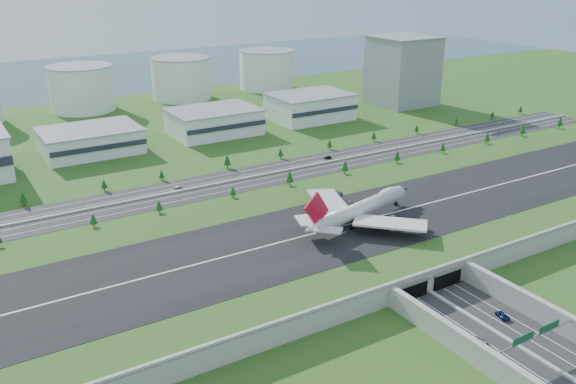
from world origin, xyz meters
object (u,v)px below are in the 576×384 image
car_0 (482,340)px  car_5 (328,157)px  office_tower (402,71)px  car_2 (502,315)px  boeing_747 (361,209)px  car_6 (494,133)px  car_7 (178,187)px

car_0 → car_5: size_ratio=0.93×
office_tower → car_2: (-190.65, -270.35, -26.56)m
boeing_747 → car_2: boeing_747 is taller
car_2 → car_5: bearing=-91.2°
boeing_747 → car_6: bearing=11.5°
car_0 → car_7: (-30.41, 182.07, -0.09)m
office_tower → car_6: size_ratio=9.01×
office_tower → car_6: (-9.75, -109.28, -26.53)m
car_2 → car_7: size_ratio=1.26×
car_5 → car_7: size_ratio=1.04×
car_6 → car_5: bearing=90.5°
car_5 → car_6: bearing=95.6°
office_tower → car_0: 346.93m
car_6 → car_7: car_6 is taller
car_2 → car_7: 181.97m
car_5 → car_6: 131.50m
boeing_747 → car_6: size_ratio=11.17×
office_tower → car_6: 112.88m
office_tower → car_5: office_tower is taller
boeing_747 → car_2: (2.81, -75.66, -13.13)m
office_tower → car_5: 171.02m
car_2 → car_7: bearing=-60.2°
office_tower → car_0: office_tower is taller
car_5 → car_7: 97.61m
car_7 → car_5: bearing=105.5°
car_6 → car_7: size_ratio=1.30×
car_0 → car_5: car_5 is taller
boeing_747 → office_tower: bearing=31.8°
car_6 → car_7: bearing=93.5°
car_6 → car_7: (-228.22, 14.64, -0.17)m
car_0 → car_7: bearing=97.6°
office_tower → car_2: bearing=-125.2°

